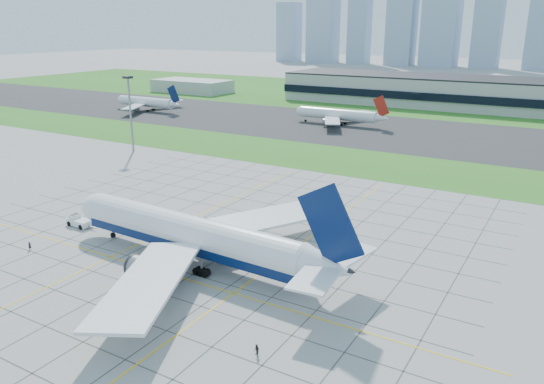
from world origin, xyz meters
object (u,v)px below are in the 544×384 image
(crew_near, at_px, (30,246))
(airliner, at_px, (192,235))
(crew_far, at_px, (257,350))
(pushback_tug, at_px, (79,221))
(distant_jet_0, at_px, (147,102))
(distant_jet_1, at_px, (339,115))
(light_mast, at_px, (130,104))

(crew_near, bearing_deg, airliner, -59.10)
(crew_near, relative_size, crew_far, 1.02)
(pushback_tug, distance_m, distant_jet_0, 164.42)
(distant_jet_0, relative_size, distant_jet_1, 1.00)
(light_mast, distance_m, crew_far, 128.92)
(light_mast, height_order, crew_far, light_mast)
(light_mast, bearing_deg, crew_far, -38.42)
(distant_jet_1, bearing_deg, crew_far, -69.89)
(airliner, distance_m, crew_near, 33.35)
(pushback_tug, xyz_separation_m, crew_near, (2.38, -13.78, -0.22))
(airliner, xyz_separation_m, pushback_tug, (-33.29, 2.10, -4.35))
(distant_jet_0, bearing_deg, crew_far, -43.18)
(pushback_tug, xyz_separation_m, crew_far, (58.67, -20.76, -0.23))
(airliner, bearing_deg, crew_far, -33.77)
(crew_far, xyz_separation_m, distant_jet_0, (-160.02, 150.18, 3.67))
(airliner, relative_size, crew_far, 39.04)
(pushback_tug, distance_m, distant_jet_1, 142.38)
(crew_near, bearing_deg, pushback_tug, 20.02)
(crew_near, relative_size, distant_jet_1, 0.04)
(airliner, height_order, pushback_tug, airliner)
(crew_near, bearing_deg, crew_far, -86.87)
(crew_far, bearing_deg, pushback_tug, -168.72)
(airliner, xyz_separation_m, distant_jet_1, (-34.34, 144.43, -0.91))
(light_mast, distance_m, pushback_tug, 73.60)
(crew_near, relative_size, distant_jet_0, 0.04)
(distant_jet_0, bearing_deg, crew_near, -54.08)
(pushback_tug, relative_size, distant_jet_1, 0.20)
(pushback_tug, relative_size, crew_near, 5.13)
(light_mast, height_order, crew_near, light_mast)
(airliner, height_order, distant_jet_1, airliner)
(light_mast, height_order, airliner, light_mast)
(pushback_tug, xyz_separation_m, distant_jet_0, (-101.35, 129.42, 3.44))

